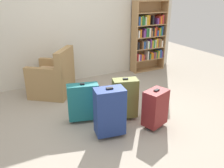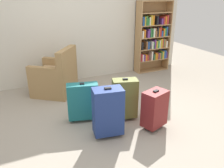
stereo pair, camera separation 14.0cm
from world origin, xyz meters
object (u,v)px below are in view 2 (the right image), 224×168
suitcase_dark_red (155,109)px  suitcase_navy_blue (108,111)px  suitcase_olive (125,98)px  mug (85,88)px  armchair (56,78)px  suitcase_teal (83,101)px  bookshelf (153,37)px

suitcase_dark_red → suitcase_navy_blue: bearing=171.8°
suitcase_olive → mug: bearing=98.6°
armchair → mug: size_ratio=8.17×
mug → suitcase_olive: 1.36m
armchair → mug: (0.55, -0.11, -0.27)m
suitcase_dark_red → suitcase_teal: bearing=144.2°
suitcase_navy_blue → suitcase_teal: 0.56m
bookshelf → mug: bearing=-164.1°
suitcase_dark_red → suitcase_olive: 0.49m
mug → suitcase_dark_red: (0.47, -1.73, 0.26)m
suitcase_navy_blue → suitcase_dark_red: suitcase_navy_blue is taller
mug → suitcase_olive: bearing=-81.4°
mug → suitcase_navy_blue: suitcase_navy_blue is taller
bookshelf → suitcase_teal: (-2.31, -1.65, -0.50)m
armchair → suitcase_teal: size_ratio=1.57×
bookshelf → suitcase_navy_blue: 3.08m
suitcase_dark_red → suitcase_olive: bearing=123.0°
mug → suitcase_teal: bearing=-110.0°
suitcase_teal → mug: bearing=70.0°
suitcase_olive → bookshelf: bearing=47.3°
suitcase_navy_blue → suitcase_teal: size_ratio=1.15×
bookshelf → suitcase_dark_red: bearing=-122.6°
mug → suitcase_teal: 1.20m
mug → armchair: bearing=168.8°
bookshelf → suitcase_teal: size_ratio=2.67×
mug → suitcase_navy_blue: bearing=-97.7°
bookshelf → suitcase_dark_red: size_ratio=2.79×
suitcase_teal → suitcase_dark_red: bearing=-35.8°
suitcase_navy_blue → suitcase_dark_red: size_ratio=1.21×
suitcase_navy_blue → suitcase_dark_red: 0.69m
bookshelf → armchair: size_ratio=1.70×
suitcase_dark_red → mug: bearing=105.1°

